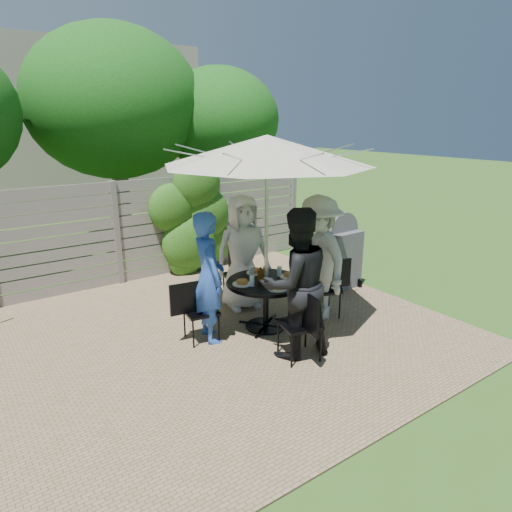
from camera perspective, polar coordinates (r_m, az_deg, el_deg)
backyard_envelope at (r=15.25m, az=-26.43°, el=14.20°), size 60.00×60.00×5.00m
patio_table at (r=6.39m, az=1.25°, el=-4.92°), size 1.27×1.27×0.71m
umbrella at (r=5.95m, az=1.38°, el=13.05°), size 3.22×3.22×2.67m
chair_back at (r=7.29m, az=-2.04°, el=-3.84°), size 0.55×0.74×0.97m
person_back at (r=6.98m, az=-1.67°, el=0.43°), size 0.97×0.73×1.79m
chair_left at (r=6.16m, az=-6.96°, el=-8.32°), size 0.64×0.47×0.86m
person_left at (r=5.97m, az=-5.94°, el=-2.71°), size 0.53×0.71×1.76m
chair_front at (r=5.70m, az=5.49°, el=-10.19°), size 0.54×0.71×0.94m
person_front at (r=5.54m, az=4.99°, el=-3.52°), size 1.04×0.88×1.89m
chair_right at (r=6.92m, az=8.51°, el=-5.44°), size 0.67×0.54×0.88m
person_right at (r=6.63m, az=7.76°, el=-0.36°), size 0.90×1.30×1.85m
plate_back at (r=6.61m, az=-0.08°, el=-1.94°), size 0.26×0.26×0.06m
plate_left at (r=6.17m, az=-1.76°, el=-3.37°), size 0.26×0.26×0.06m
plate_front at (r=6.00m, az=2.75°, el=-3.96°), size 0.26×0.26×0.06m
plate_right at (r=6.46m, az=4.15°, el=-2.45°), size 0.26×0.26×0.06m
glass_back at (r=6.47m, az=-0.56°, el=-1.94°), size 0.07×0.07×0.14m
glass_left at (r=6.10m, az=-0.51°, el=-3.14°), size 0.07×0.07×0.14m
glass_right at (r=6.49m, az=2.94°, el=-1.91°), size 0.07×0.07×0.14m
syrup_jug at (r=6.30m, az=0.58°, el=-2.36°), size 0.09×0.09×0.16m
coffee_cup at (r=6.52m, az=1.23°, el=-1.89°), size 0.08×0.08×0.12m
bbq_grill at (r=8.05m, az=10.35°, el=0.32°), size 0.68×0.53×1.35m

